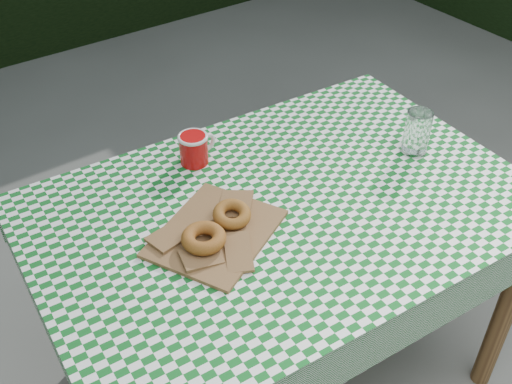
# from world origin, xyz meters

# --- Properties ---
(table) EXTENTS (1.32, 0.92, 0.75)m
(table) POSITION_xyz_m (0.03, 0.10, 0.38)
(table) COLOR brown
(table) RESTS_ON ground
(tablecloth) EXTENTS (1.34, 0.94, 0.01)m
(tablecloth) POSITION_xyz_m (0.03, 0.10, 0.75)
(tablecloth) COLOR #0D581C
(tablecloth) RESTS_ON table
(paper_bag) EXTENTS (0.39, 0.36, 0.02)m
(paper_bag) POSITION_xyz_m (-0.18, 0.11, 0.76)
(paper_bag) COLOR brown
(paper_bag) RESTS_ON tablecloth
(bagel_front) EXTENTS (0.12, 0.12, 0.03)m
(bagel_front) POSITION_xyz_m (-0.23, 0.08, 0.79)
(bagel_front) COLOR #964E1F
(bagel_front) RESTS_ON paper_bag
(bagel_back) EXTENTS (0.12, 0.12, 0.03)m
(bagel_back) POSITION_xyz_m (-0.12, 0.12, 0.79)
(bagel_back) COLOR brown
(bagel_back) RESTS_ON paper_bag
(coffee_mug) EXTENTS (0.18, 0.18, 0.09)m
(coffee_mug) POSITION_xyz_m (-0.07, 0.40, 0.80)
(coffee_mug) COLOR #AD0B0B
(coffee_mug) RESTS_ON tablecloth
(drinking_glass) EXTENTS (0.10, 0.10, 0.13)m
(drinking_glass) POSITION_xyz_m (0.48, 0.07, 0.82)
(drinking_glass) COLOR white
(drinking_glass) RESTS_ON tablecloth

